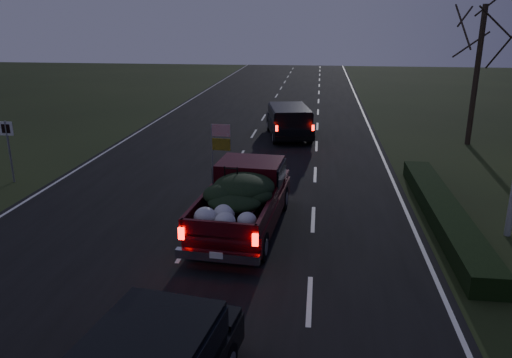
# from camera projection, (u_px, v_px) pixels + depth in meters

# --- Properties ---
(ground) EXTENTS (120.00, 120.00, 0.00)m
(ground) POSITION_uv_depth(u_px,v_px,m) (187.00, 246.00, 14.47)
(ground) COLOR black
(ground) RESTS_ON ground
(road_asphalt) EXTENTS (14.00, 120.00, 0.02)m
(road_asphalt) POSITION_uv_depth(u_px,v_px,m) (187.00, 246.00, 14.46)
(road_asphalt) COLOR black
(road_asphalt) RESTS_ON ground
(hedge_row) EXTENTS (1.00, 10.00, 0.60)m
(hedge_row) POSITION_uv_depth(u_px,v_px,m) (443.00, 211.00, 16.27)
(hedge_row) COLOR black
(hedge_row) RESTS_ON ground
(route_sign) EXTENTS (0.55, 0.08, 2.50)m
(route_sign) POSITION_uv_depth(u_px,v_px,m) (8.00, 142.00, 19.70)
(route_sign) COLOR gray
(route_sign) RESTS_ON ground
(bare_tree_far) EXTENTS (3.60, 3.60, 7.00)m
(bare_tree_far) POSITION_uv_depth(u_px,v_px,m) (481.00, 42.00, 24.72)
(bare_tree_far) COLOR black
(bare_tree_far) RESTS_ON ground
(pickup_truck) EXTENTS (2.56, 5.77, 2.95)m
(pickup_truck) POSITION_uv_depth(u_px,v_px,m) (244.00, 195.00, 15.37)
(pickup_truck) COLOR #40080F
(pickup_truck) RESTS_ON ground
(lead_suv) EXTENTS (2.96, 5.25, 1.42)m
(lead_suv) POSITION_uv_depth(u_px,v_px,m) (289.00, 119.00, 27.40)
(lead_suv) COLOR black
(lead_suv) RESTS_ON ground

